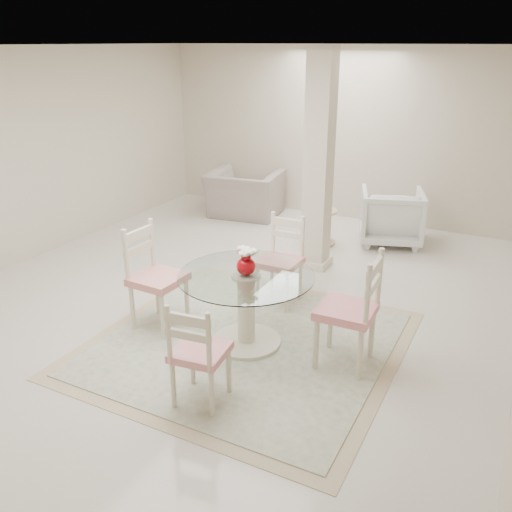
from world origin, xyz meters
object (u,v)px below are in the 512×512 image
at_px(dining_chair_north, 282,253).
at_px(dining_chair_west, 152,269).
at_px(red_vase, 246,261).
at_px(armchair_white, 391,217).
at_px(dining_chair_east, 356,303).
at_px(side_table, 319,228).
at_px(column, 319,163).
at_px(recliner_taupe, 245,194).
at_px(dining_chair_south, 196,347).
at_px(dining_table, 246,310).

xyz_separation_m(dining_chair_north, dining_chair_west, (-0.93, -1.11, 0.05)).
height_order(red_vase, armchair_white, red_vase).
relative_size(dining_chair_east, side_table, 2.37).
distance_m(column, dining_chair_east, 2.47).
xyz_separation_m(dining_chair_east, armchair_white, (-0.52, 3.36, -0.24)).
bearing_deg(dining_chair_north, dining_chair_east, -38.58).
bearing_deg(dining_chair_north, dining_chair_west, -129.13).
bearing_deg(column, recliner_taupe, 140.89).
bearing_deg(armchair_white, dining_chair_north, 57.98).
bearing_deg(dining_chair_south, armchair_white, -101.62).
xyz_separation_m(dining_chair_north, armchair_white, (0.60, 2.45, -0.18)).
relative_size(dining_table, dining_chair_west, 1.07).
bearing_deg(side_table, armchair_white, 29.54).
distance_m(dining_chair_north, dining_chair_south, 2.04).
height_order(dining_chair_west, dining_chair_south, dining_chair_west).
bearing_deg(recliner_taupe, red_vase, 111.13).
relative_size(dining_chair_east, dining_chair_west, 1.02).
bearing_deg(recliner_taupe, dining_chair_south, 106.72).
bearing_deg(dining_chair_north, dining_chair_south, -83.61).
relative_size(dining_chair_west, armchair_white, 1.36).
height_order(column, armchair_white, column).
relative_size(dining_table, dining_chair_south, 1.25).
height_order(column, red_vase, column).
relative_size(dining_table, armchair_white, 1.46).
xyz_separation_m(column, dining_table, (0.15, -2.16, -0.98)).
distance_m(dining_chair_west, recliner_taupe, 3.89).
bearing_deg(dining_table, column, 93.89).
distance_m(column, dining_chair_west, 2.52).
distance_m(dining_table, recliner_taupe, 4.17).
bearing_deg(red_vase, dining_chair_north, 95.60).
relative_size(column, armchair_white, 3.09).
xyz_separation_m(dining_table, red_vase, (0.00, -0.00, 0.50)).
relative_size(dining_chair_north, armchair_white, 1.25).
relative_size(red_vase, side_table, 0.53).
distance_m(dining_table, dining_chair_north, 1.04).
bearing_deg(recliner_taupe, column, 133.37).
distance_m(red_vase, dining_chair_west, 1.06).
xyz_separation_m(dining_table, dining_chair_east, (1.02, 0.10, 0.26)).
bearing_deg(dining_table, dining_chair_west, -174.77).
bearing_deg(side_table, dining_chair_south, -82.79).
distance_m(red_vase, dining_chair_south, 1.07).
distance_m(recliner_taupe, side_table, 1.75).
height_order(dining_chair_west, armchair_white, dining_chair_west).
height_order(dining_chair_west, side_table, dining_chair_west).
relative_size(dining_chair_north, dining_chair_south, 1.07).
bearing_deg(dining_table, dining_chair_north, 95.43).
height_order(column, dining_chair_south, column).
bearing_deg(armchair_white, side_table, 11.23).
height_order(dining_table, dining_chair_east, dining_chair_east).
bearing_deg(dining_chair_east, red_vase, -85.97).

